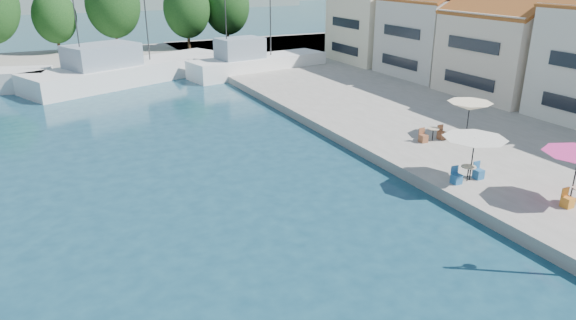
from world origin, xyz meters
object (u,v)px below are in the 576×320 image
trawler_03 (128,71)px  umbrella_white (474,143)px  umbrella_cream (470,106)px  trawler_04 (256,64)px

trawler_03 → umbrella_white: size_ratio=6.75×
umbrella_cream → umbrella_white: bearing=-132.7°
trawler_03 → umbrella_white: bearing=-95.9°
trawler_03 → umbrella_cream: size_ratio=7.69×
trawler_04 → umbrella_white: (-1.91, -31.48, 1.41)m
trawler_04 → umbrella_cream: trawler_04 is taller
trawler_03 → trawler_04: size_ratio=1.37×
trawler_03 → umbrella_white: trawler_03 is taller
trawler_03 → umbrella_cream: trawler_03 is taller
trawler_04 → umbrella_white: 31.57m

